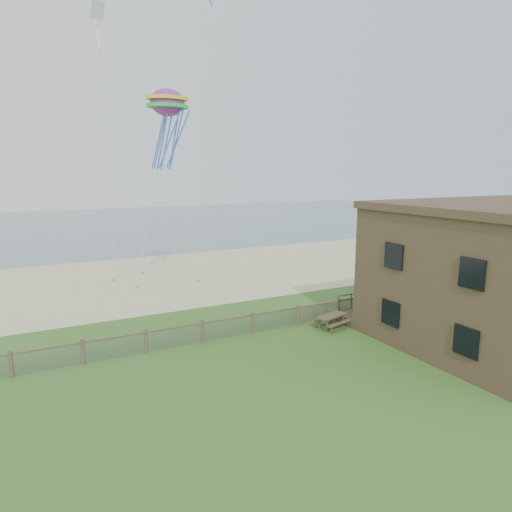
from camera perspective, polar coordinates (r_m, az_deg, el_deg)
The scene contains 8 objects.
ground at distance 21.33m, azimuth 7.20°, elevation -14.52°, with size 160.00×160.00×0.00m, color #3C6221.
sand_beach at distance 40.40m, azimuth -10.88°, elevation -2.51°, with size 72.00×20.00×0.02m, color beige.
ocean at distance 83.02m, azimuth -19.78°, elevation 3.72°, with size 160.00×68.00×0.02m, color slate.
chainlink_fence at distance 25.89m, azimuth -0.44°, elevation -8.51°, with size 36.20×0.20×1.25m, color #4D3E2B, non-canonical shape.
motel_deck at distance 33.06m, azimuth 20.99°, elevation -5.52°, with size 15.00×2.00×0.50m, color brown.
picnic_table at distance 27.22m, azimuth 9.42°, elevation -7.98°, with size 1.99×1.50×0.84m, color brown, non-canonical shape.
octopus_kite at distance 33.44m, azimuth -10.92°, elevation 15.68°, with size 2.93×2.07×6.04m, color red, non-canonical shape.
kite_white at distance 35.89m, azimuth -19.14°, elevation 25.99°, with size 1.21×0.70×2.61m, color silver, non-canonical shape.
Camera 1 is at (-11.18, -15.77, 9.01)m, focal length 32.00 mm.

